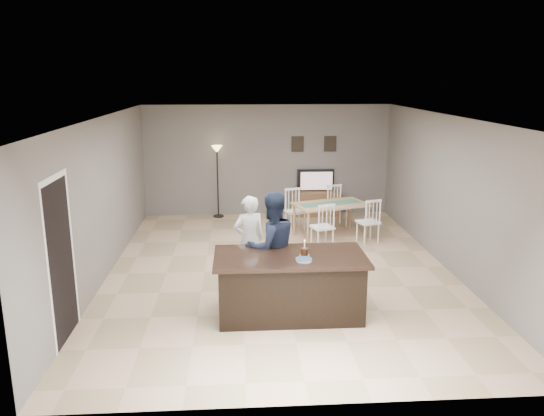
{
  "coord_description": "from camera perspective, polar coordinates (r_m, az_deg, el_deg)",
  "views": [
    {
      "loc": [
        -0.72,
        -8.86,
        3.36
      ],
      "look_at": [
        -0.16,
        -0.3,
        1.22
      ],
      "focal_mm": 35.0,
      "sensor_mm": 36.0,
      "label": 1
    }
  ],
  "objects": [
    {
      "name": "picture_frames",
      "position": [
        13.07,
        4.54,
        6.89
      ],
      "size": [
        1.1,
        0.02,
        0.38
      ],
      "color": "black",
      "rests_on": "room_shell"
    },
    {
      "name": "floor_lamp",
      "position": [
        12.82,
        -5.92,
        4.96
      ],
      "size": [
        0.26,
        0.26,
        1.75
      ],
      "color": "black",
      "rests_on": "floor"
    },
    {
      "name": "woman",
      "position": [
        8.74,
        -2.48,
        -3.43
      ],
      "size": [
        0.63,
        0.52,
        1.49
      ],
      "primitive_type": "imported",
      "rotation": [
        0.0,
        0.0,
        3.5
      ],
      "color": "silver",
      "rests_on": "floor"
    },
    {
      "name": "floor",
      "position": [
        9.5,
        0.84,
        -6.69
      ],
      "size": [
        8.0,
        8.0,
        0.0
      ],
      "primitive_type": "plane",
      "color": "tan",
      "rests_on": "ground"
    },
    {
      "name": "doorway",
      "position": [
        7.25,
        -21.85,
        -3.87
      ],
      "size": [
        0.0,
        2.1,
        2.65
      ],
      "color": "black",
      "rests_on": "floor"
    },
    {
      "name": "plate_stack",
      "position": [
        7.29,
        3.44,
        -5.57
      ],
      "size": [
        0.23,
        0.23,
        0.04
      ],
      "color": "white",
      "rests_on": "kitchen_island"
    },
    {
      "name": "room_shell",
      "position": [
        9.05,
        0.88,
        3.29
      ],
      "size": [
        8.0,
        8.0,
        8.0
      ],
      "color": "slate",
      "rests_on": "floor"
    },
    {
      "name": "dining_table",
      "position": [
        11.39,
        6.31,
        -0.13
      ],
      "size": [
        1.91,
        2.08,
        0.93
      ],
      "rotation": [
        0.0,
        0.0,
        0.3
      ],
      "color": "tan",
      "rests_on": "floor"
    },
    {
      "name": "man",
      "position": [
        8.03,
        -0.02,
        -4.2
      ],
      "size": [
        0.99,
        0.88,
        1.7
      ],
      "primitive_type": "imported",
      "rotation": [
        0.0,
        0.0,
        3.48
      ],
      "color": "#1A2239",
      "rests_on": "floor"
    },
    {
      "name": "television",
      "position": [
        13.09,
        4.76,
        2.96
      ],
      "size": [
        0.91,
        0.12,
        0.53
      ],
      "primitive_type": "imported",
      "rotation": [
        0.0,
        0.0,
        3.14
      ],
      "color": "black",
      "rests_on": "tv_console"
    },
    {
      "name": "birthday_cake",
      "position": [
        7.52,
        3.5,
        -4.69
      ],
      "size": [
        0.15,
        0.15,
        0.22
      ],
      "color": "gold",
      "rests_on": "kitchen_island"
    },
    {
      "name": "tv_console",
      "position": [
        13.14,
        4.76,
        0.49
      ],
      "size": [
        1.2,
        0.4,
        0.6
      ],
      "primitive_type": "cube",
      "color": "brown",
      "rests_on": "floor"
    },
    {
      "name": "kitchen_island",
      "position": [
        7.67,
        1.93,
        -8.26
      ],
      "size": [
        2.15,
        1.1,
        0.9
      ],
      "color": "black",
      "rests_on": "floor"
    },
    {
      "name": "tv_screen_glow",
      "position": [
        13.01,
        4.81,
        2.92
      ],
      "size": [
        0.78,
        0.0,
        0.78
      ],
      "primitive_type": "plane",
      "rotation": [
        1.57,
        0.0,
        3.14
      ],
      "color": "orange",
      "rests_on": "tv_console"
    }
  ]
}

